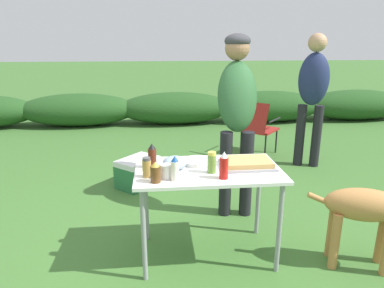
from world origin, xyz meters
TOP-DOWN VIEW (x-y plane):
  - ground_plane at (0.00, 0.00)m, footprint 60.00×60.00m
  - shrub_hedge at (0.00, 4.72)m, footprint 14.40×0.90m
  - folding_table at (0.00, 0.00)m, footprint 1.10×0.64m
  - food_tray at (0.31, 0.02)m, footprint 0.41×0.29m
  - plate_stack at (-0.07, 0.13)m, footprint 0.24×0.24m
  - mixing_bowl at (-0.25, 0.02)m, footprint 0.18×0.18m
  - paper_cup_stack at (-0.32, -0.15)m, footprint 0.08×0.08m
  - bbq_sauce_bottle at (-0.42, 0.07)m, footprint 0.06×0.06m
  - beer_bottle at (-0.40, -0.22)m, footprint 0.07×0.07m
  - mayo_bottle at (-0.26, -0.20)m, footprint 0.06×0.06m
  - ketchup_bottle at (0.08, -0.20)m, footprint 0.06×0.06m
  - spice_jar at (-0.46, -0.12)m, footprint 0.06×0.06m
  - relish_jar at (0.01, -0.08)m, footprint 0.07×0.07m
  - standing_person_with_beanie at (0.39, 0.77)m, footprint 0.42×0.54m
  - standing_person_in_olive_jacket at (1.68, 1.95)m, footprint 0.46×0.40m
  - dog at (1.18, -0.27)m, footprint 0.86×0.41m
  - camp_chair_green_behind_table at (1.09, 2.44)m, footprint 0.74×0.75m
  - cooler_box at (-0.63, 1.46)m, footprint 0.56×0.57m

SIDE VIEW (x-z plane):
  - ground_plane at x=0.00m, z-range 0.00..0.00m
  - cooler_box at x=-0.63m, z-range 0.00..0.34m
  - shrub_hedge at x=0.00m, z-range 0.00..0.66m
  - camp_chair_green_behind_table at x=1.09m, z-range 0.05..0.88m
  - dog at x=1.18m, z-range 0.13..0.82m
  - folding_table at x=0.00m, z-range 0.29..1.03m
  - plate_stack at x=-0.07m, z-range 0.74..0.77m
  - food_tray at x=0.31m, z-range 0.74..0.79m
  - mixing_bowl at x=-0.25m, z-range 0.74..0.84m
  - paper_cup_stack at x=-0.32m, z-range 0.74..0.84m
  - beer_bottle at x=-0.40m, z-range 0.74..0.88m
  - spice_jar at x=-0.46m, z-range 0.74..0.88m
  - relish_jar at x=0.01m, z-range 0.74..0.90m
  - mayo_bottle at x=-0.26m, z-range 0.74..0.91m
  - bbq_sauce_bottle at x=-0.42m, z-range 0.74..0.93m
  - ketchup_bottle at x=0.08m, z-range 0.73..0.93m
  - standing_person_in_olive_jacket at x=1.68m, z-range 0.18..1.96m
  - standing_person_with_beanie at x=0.39m, z-range 0.23..1.97m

